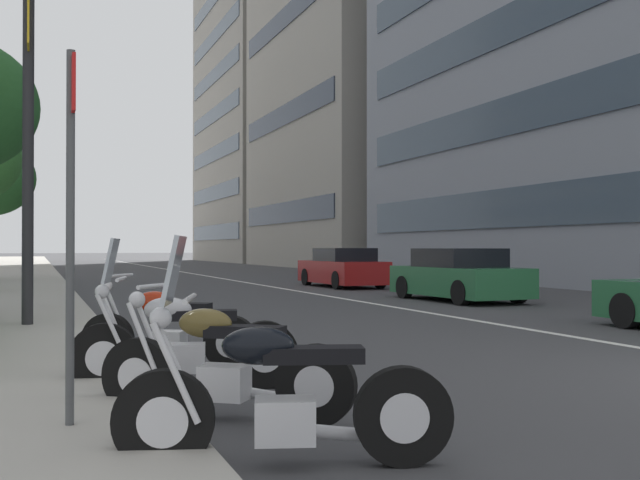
% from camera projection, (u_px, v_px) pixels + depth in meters
% --- Properties ---
extents(lane_centre_stripe, '(110.00, 0.16, 0.01)m').
position_uv_depth(lane_centre_stripe, '(193.00, 274.00, 39.95)').
color(lane_centre_stripe, silver).
rests_on(lane_centre_stripe, ground).
extents(motorcycle_far_end_row, '(0.83, 2.10, 1.48)m').
position_uv_depth(motorcycle_far_end_row, '(278.00, 399.00, 4.72)').
color(motorcycle_far_end_row, black).
rests_on(motorcycle_far_end_row, ground).
extents(motorcycle_nearest_camera, '(1.41, 1.83, 1.10)m').
position_uv_depth(motorcycle_nearest_camera, '(222.00, 368.00, 6.05)').
color(motorcycle_nearest_camera, black).
rests_on(motorcycle_nearest_camera, ground).
extents(motorcycle_mid_row, '(0.75, 2.19, 1.49)m').
position_uv_depth(motorcycle_mid_row, '(181.00, 345.00, 7.30)').
color(motorcycle_mid_row, black).
rests_on(motorcycle_mid_row, ground).
extents(motorcycle_under_tarp, '(1.22, 1.88, 1.09)m').
position_uv_depth(motorcycle_under_tarp, '(166.00, 333.00, 8.62)').
color(motorcycle_under_tarp, black).
rests_on(motorcycle_under_tarp, ground).
extents(car_mid_block_traffic, '(4.27, 2.02, 1.38)m').
position_uv_depth(car_mid_block_traffic, '(458.00, 276.00, 19.65)').
color(car_mid_block_traffic, '#236038').
rests_on(car_mid_block_traffic, ground).
extents(car_approaching_light, '(4.51, 1.84, 1.39)m').
position_uv_depth(car_approaching_light, '(342.00, 269.00, 26.59)').
color(car_approaching_light, maroon).
rests_on(car_approaching_light, ground).
extents(parking_sign_by_curb, '(0.32, 0.06, 2.65)m').
position_uv_depth(parking_sign_by_curb, '(71.00, 200.00, 5.27)').
color(parking_sign_by_curb, '#47494C').
rests_on(parking_sign_by_curb, sidewalk_right_plaza).
extents(street_lamp_with_banners, '(1.26, 2.12, 8.32)m').
position_uv_depth(street_lamp_with_banners, '(47.00, 21.00, 12.30)').
color(street_lamp_with_banners, '#232326').
rests_on(street_lamp_with_banners, sidewalk_right_plaza).
extents(office_tower_far_left_down_avenue, '(22.02, 16.53, 36.76)m').
position_uv_depth(office_tower_far_left_down_avenue, '(292.00, 86.00, 78.02)').
color(office_tower_far_left_down_avenue, gray).
rests_on(office_tower_far_left_down_avenue, ground).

